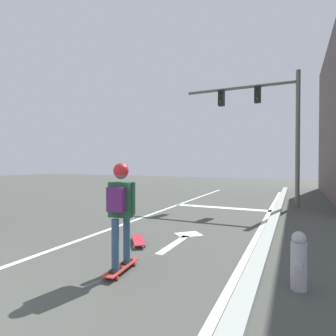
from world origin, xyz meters
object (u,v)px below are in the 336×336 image
at_px(skater, 121,202).
at_px(fire_hydrant, 299,261).
at_px(skateboard, 121,267).
at_px(spare_skateboard, 138,240).
at_px(traffic_signal_mast, 265,113).

bearing_deg(skater, fire_hydrant, 11.64).
bearing_deg(skater, skateboard, 95.85).
relative_size(skateboard, spare_skateboard, 1.07).
bearing_deg(skateboard, traffic_signal_mast, 80.81).
bearing_deg(spare_skateboard, skater, -69.24).
relative_size(spare_skateboard, traffic_signal_mast, 0.15).
xyz_separation_m(skater, fire_hydrant, (2.44, 0.50, -0.69)).
xyz_separation_m(skater, spare_skateboard, (-0.52, 1.38, -0.99)).
distance_m(skateboard, skater, 1.00).
bearing_deg(spare_skateboard, fire_hydrant, -16.50).
height_order(spare_skateboard, traffic_signal_mast, traffic_signal_mast).
distance_m(skater, fire_hydrant, 2.58).
xyz_separation_m(skateboard, traffic_signal_mast, (1.30, 8.04, 3.55)).
height_order(skater, traffic_signal_mast, traffic_signal_mast).
relative_size(skater, fire_hydrant, 2.06).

